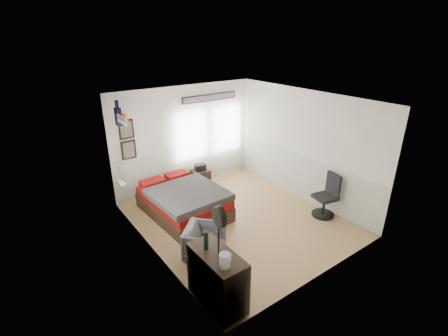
{
  "coord_description": "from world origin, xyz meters",
  "views": [
    {
      "loc": [
        -3.93,
        -4.9,
        3.9
      ],
      "look_at": [
        -0.1,
        0.4,
        1.15
      ],
      "focal_mm": 26.0,
      "sensor_mm": 36.0,
      "label": 1
    }
  ],
  "objects_px": {
    "dresser": "(217,278)",
    "nightstand": "(201,178)",
    "bed": "(184,201)",
    "armchair": "(205,242)",
    "task_chair": "(327,199)"
  },
  "relations": [
    {
      "from": "dresser",
      "to": "armchair",
      "type": "xyz_separation_m",
      "value": [
        0.43,
        1.03,
        -0.13
      ]
    },
    {
      "from": "dresser",
      "to": "nightstand",
      "type": "height_order",
      "value": "dresser"
    },
    {
      "from": "dresser",
      "to": "bed",
      "type": "bearing_deg",
      "value": 71.28
    },
    {
      "from": "dresser",
      "to": "armchair",
      "type": "height_order",
      "value": "dresser"
    },
    {
      "from": "nightstand",
      "to": "task_chair",
      "type": "distance_m",
      "value": 3.35
    },
    {
      "from": "nightstand",
      "to": "task_chair",
      "type": "relative_size",
      "value": 0.46
    },
    {
      "from": "dresser",
      "to": "nightstand",
      "type": "distance_m",
      "value": 4.18
    },
    {
      "from": "bed",
      "to": "armchair",
      "type": "xyz_separation_m",
      "value": [
        -0.46,
        -1.6,
        -0.0
      ]
    },
    {
      "from": "dresser",
      "to": "nightstand",
      "type": "relative_size",
      "value": 2.16
    },
    {
      "from": "armchair",
      "to": "task_chair",
      "type": "relative_size",
      "value": 0.69
    },
    {
      "from": "bed",
      "to": "task_chair",
      "type": "bearing_deg",
      "value": -39.61
    },
    {
      "from": "bed",
      "to": "dresser",
      "type": "bearing_deg",
      "value": -111.47
    },
    {
      "from": "nightstand",
      "to": "task_chair",
      "type": "height_order",
      "value": "task_chair"
    },
    {
      "from": "bed",
      "to": "armchair",
      "type": "relative_size",
      "value": 3.02
    },
    {
      "from": "task_chair",
      "to": "bed",
      "type": "bearing_deg",
      "value": 153.79
    }
  ]
}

